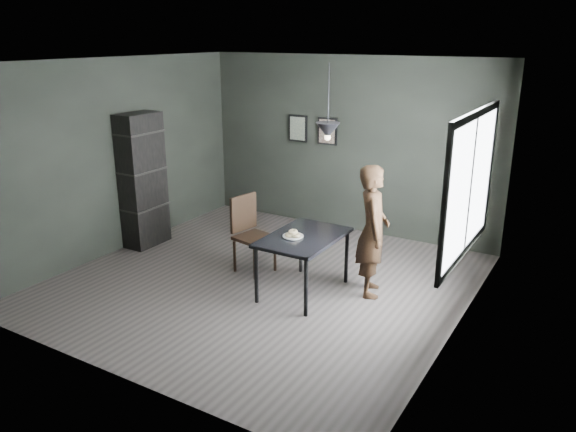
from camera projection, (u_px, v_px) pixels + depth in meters
The scene contains 13 objects.
ground at pixel (263, 281), 7.38m from camera, with size 5.00×5.00×0.00m, color #332E2C.
back_wall at pixel (347, 145), 8.99m from camera, with size 5.00×0.10×2.80m, color black.
ceiling at pixel (260, 61), 6.51m from camera, with size 5.00×5.00×0.02m.
window_assembly at pixel (470, 185), 5.84m from camera, with size 0.04×1.96×1.56m.
cafe_table at pixel (303, 242), 6.88m from camera, with size 0.80×1.20×0.75m.
white_plate at pixel (293, 237), 6.81m from camera, with size 0.23×0.23×0.01m, color white.
donut_pile at pixel (293, 234), 6.80m from camera, with size 0.19×0.19×0.09m.
woman at pixel (373, 231), 6.81m from camera, with size 0.60×0.39×1.64m, color black.
wood_chair at pixel (249, 229), 7.58m from camera, with size 0.53×0.53×1.05m.
shelf_unit at pixel (142, 180), 8.41m from camera, with size 0.38×0.67×2.01m, color black.
pendant_lamp at pixel (328, 130), 6.41m from camera, with size 0.28×0.28×0.86m.
framed_print_left at pixel (298, 128), 9.34m from camera, with size 0.34×0.04×0.44m.
framed_print_right at pixel (327, 131), 9.07m from camera, with size 0.34×0.04×0.44m.
Camera 1 is at (3.74, -5.63, 3.11)m, focal length 35.00 mm.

